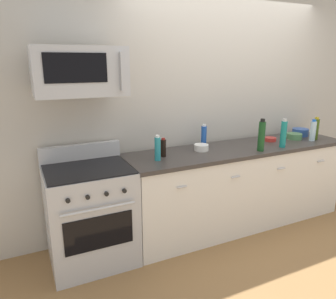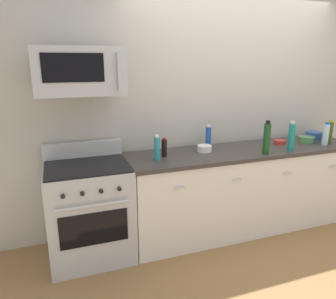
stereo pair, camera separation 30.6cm
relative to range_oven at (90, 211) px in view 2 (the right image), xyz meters
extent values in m
plane|color=olive|center=(1.68, 0.00, -0.47)|extent=(6.84, 6.84, 0.00)
cube|color=#B7B2A8|center=(1.68, 0.41, 0.88)|extent=(5.70, 0.10, 2.70)
cube|color=silver|center=(1.68, 0.00, -0.03)|extent=(2.58, 0.62, 0.88)
cube|color=#383330|center=(1.68, 0.00, 0.43)|extent=(2.61, 0.65, 0.04)
cube|color=black|center=(1.68, -0.28, -0.42)|extent=(2.58, 0.02, 0.10)
cylinder|color=silver|center=(0.78, -0.33, 0.25)|extent=(0.10, 0.02, 0.02)
cylinder|color=silver|center=(1.38, -0.33, 0.25)|extent=(0.10, 0.02, 0.02)
cylinder|color=silver|center=(1.98, -0.33, 0.25)|extent=(0.10, 0.02, 0.02)
cylinder|color=silver|center=(2.59, -0.33, 0.25)|extent=(0.10, 0.02, 0.02)
cube|color=#B7BABF|center=(0.00, 0.00, -0.01)|extent=(0.76, 0.64, 0.91)
cube|color=black|center=(0.00, -0.33, -0.02)|extent=(0.58, 0.01, 0.30)
cylinder|color=#B7BABF|center=(0.00, -0.36, 0.21)|extent=(0.61, 0.02, 0.02)
cube|color=#B7BABF|center=(0.00, 0.29, 0.52)|extent=(0.76, 0.06, 0.16)
cube|color=black|center=(0.00, 0.00, 0.45)|extent=(0.73, 0.61, 0.01)
cylinder|color=black|center=(-0.23, -0.34, 0.32)|extent=(0.04, 0.02, 0.04)
cylinder|color=black|center=(-0.08, -0.34, 0.32)|extent=(0.04, 0.02, 0.04)
cylinder|color=black|center=(0.08, -0.34, 0.32)|extent=(0.04, 0.02, 0.04)
cylinder|color=black|center=(0.23, -0.34, 0.32)|extent=(0.04, 0.02, 0.04)
cube|color=#B7BABF|center=(0.00, 0.05, 1.28)|extent=(0.74, 0.40, 0.40)
cube|color=black|center=(-0.06, -0.16, 1.31)|extent=(0.48, 0.01, 0.22)
cube|color=#B7BABF|center=(0.30, -0.17, 1.28)|extent=(0.02, 0.04, 0.30)
cylinder|color=#385114|center=(2.71, -0.10, 0.57)|extent=(0.07, 0.07, 0.25)
cylinder|color=#B29919|center=(2.71, -0.10, 0.71)|extent=(0.04, 0.04, 0.02)
cylinder|color=#197F7A|center=(2.08, -0.21, 0.59)|extent=(0.07, 0.07, 0.29)
cylinder|color=beige|center=(2.08, -0.21, 0.75)|extent=(0.04, 0.04, 0.03)
cylinder|color=#1E4CA5|center=(1.31, 0.18, 0.57)|extent=(0.06, 0.06, 0.23)
cylinder|color=silver|center=(1.31, 0.18, 0.69)|extent=(0.04, 0.04, 0.02)
cylinder|color=#19471E|center=(1.77, -0.22, 0.61)|extent=(0.07, 0.07, 0.31)
cylinder|color=black|center=(1.77, -0.22, 0.78)|extent=(0.05, 0.05, 0.03)
cylinder|color=silver|center=(2.62, -0.14, 0.57)|extent=(0.07, 0.07, 0.23)
cylinder|color=blue|center=(2.62, -0.14, 0.69)|extent=(0.04, 0.04, 0.02)
cylinder|color=teal|center=(0.65, -0.06, 0.56)|extent=(0.06, 0.06, 0.22)
cylinder|color=white|center=(0.65, -0.06, 0.69)|extent=(0.04, 0.04, 0.02)
cylinder|color=black|center=(0.76, 0.03, 0.54)|extent=(0.05, 0.05, 0.17)
cylinder|color=maroon|center=(0.76, 0.03, 0.63)|extent=(0.04, 0.04, 0.02)
cylinder|color=white|center=(1.21, 0.06, 0.48)|extent=(0.15, 0.15, 0.06)
torus|color=white|center=(1.21, 0.06, 0.51)|extent=(0.15, 0.15, 0.01)
cylinder|color=white|center=(1.21, 0.06, 0.46)|extent=(0.08, 0.08, 0.01)
cylinder|color=#B72D28|center=(2.16, 0.06, 0.47)|extent=(0.13, 0.13, 0.04)
torus|color=#B72D28|center=(2.16, 0.06, 0.49)|extent=(0.13, 0.13, 0.01)
cylinder|color=#B72D28|center=(2.16, 0.06, 0.45)|extent=(0.07, 0.07, 0.01)
cylinder|color=#2D519E|center=(2.70, 0.11, 0.50)|extent=(0.20, 0.20, 0.09)
torus|color=#2D519E|center=(2.70, 0.11, 0.54)|extent=(0.20, 0.20, 0.01)
cylinder|color=#2D519E|center=(2.70, 0.11, 0.46)|extent=(0.11, 0.11, 0.01)
cylinder|color=#477A4C|center=(2.50, 0.02, 0.49)|extent=(0.18, 0.18, 0.07)
torus|color=#477A4C|center=(2.50, 0.02, 0.51)|extent=(0.18, 0.18, 0.01)
cylinder|color=#477A4C|center=(2.50, 0.02, 0.46)|extent=(0.10, 0.10, 0.01)
camera|label=1|loc=(-0.50, -2.71, 1.36)|focal=34.05mm
camera|label=2|loc=(-0.22, -2.83, 1.36)|focal=34.05mm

